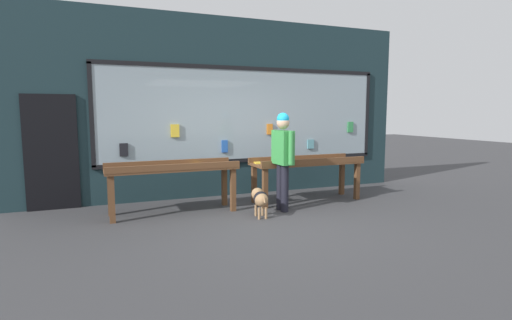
{
  "coord_description": "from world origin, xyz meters",
  "views": [
    {
      "loc": [
        -2.57,
        -5.76,
        1.78
      ],
      "look_at": [
        0.16,
        0.98,
        0.9
      ],
      "focal_mm": 28.0,
      "sensor_mm": 36.0,
      "label": 1
    }
  ],
  "objects_px": {
    "display_table_left": "(173,173)",
    "small_dog": "(260,198)",
    "person_browsing": "(283,153)",
    "display_table_right": "(307,166)"
  },
  "relations": [
    {
      "from": "display_table_left",
      "to": "person_browsing",
      "type": "bearing_deg",
      "value": -16.42
    },
    {
      "from": "display_table_left",
      "to": "display_table_right",
      "type": "relative_size",
      "value": 1.0
    },
    {
      "from": "display_table_right",
      "to": "display_table_left",
      "type": "bearing_deg",
      "value": -179.9
    },
    {
      "from": "person_browsing",
      "to": "small_dog",
      "type": "bearing_deg",
      "value": 111.68
    },
    {
      "from": "display_table_left",
      "to": "small_dog",
      "type": "bearing_deg",
      "value": -30.67
    },
    {
      "from": "display_table_right",
      "to": "person_browsing",
      "type": "height_order",
      "value": "person_browsing"
    },
    {
      "from": "person_browsing",
      "to": "small_dog",
      "type": "relative_size",
      "value": 3.02
    },
    {
      "from": "display_table_right",
      "to": "small_dog",
      "type": "relative_size",
      "value": 3.87
    },
    {
      "from": "person_browsing",
      "to": "small_dog",
      "type": "xyz_separation_m",
      "value": [
        -0.54,
        -0.24,
        -0.73
      ]
    },
    {
      "from": "display_table_left",
      "to": "person_browsing",
      "type": "relative_size",
      "value": 1.28
    }
  ]
}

